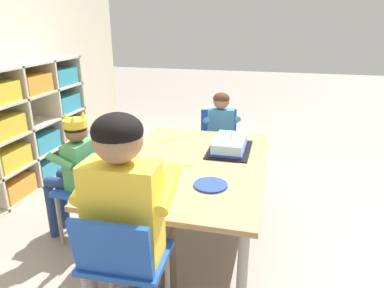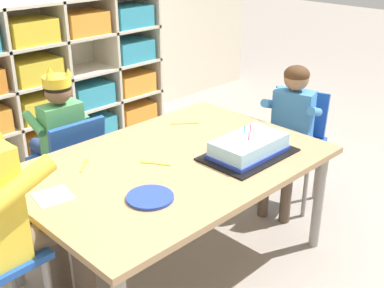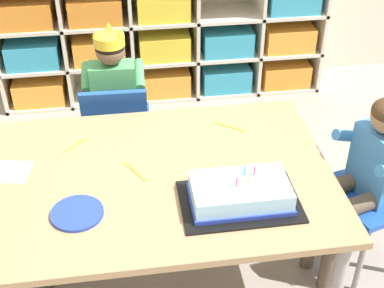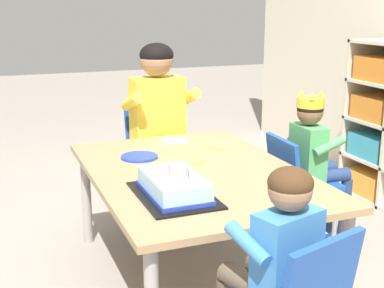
% 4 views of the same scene
% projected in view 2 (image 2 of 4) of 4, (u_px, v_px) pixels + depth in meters
% --- Properties ---
extents(ground, '(16.00, 16.00, 0.00)m').
position_uv_depth(ground, '(175.00, 262.00, 2.35)').
color(ground, gray).
extents(storage_cubby_shelf, '(2.01, 0.33, 1.04)m').
position_uv_depth(storage_cubby_shelf, '(34.00, 84.00, 3.28)').
color(storage_cubby_shelf, beige).
rests_on(storage_cubby_shelf, ground).
extents(activity_table, '(1.31, 0.90, 0.54)m').
position_uv_depth(activity_table, '(173.00, 171.00, 2.15)').
color(activity_table, '#A37F56').
rests_on(activity_table, ground).
extents(classroom_chair_blue, '(0.33, 0.31, 0.61)m').
position_uv_depth(classroom_chair_blue, '(71.00, 160.00, 2.52)').
color(classroom_chair_blue, '#1E4CA8').
rests_on(classroom_chair_blue, ground).
extents(child_with_crown, '(0.30, 0.31, 0.85)m').
position_uv_depth(child_with_crown, '(58.00, 127.00, 2.52)').
color(child_with_crown, '#4C9E5B').
rests_on(child_with_crown, ground).
extents(classroom_chair_guest_side, '(0.38, 0.40, 0.64)m').
position_uv_depth(classroom_chair_guest_side, '(294.00, 136.00, 2.76)').
color(classroom_chair_guest_side, '#1E4CA8').
rests_on(classroom_chair_guest_side, ground).
extents(guest_at_table_side, '(0.33, 0.33, 0.81)m').
position_uv_depth(guest_at_table_side, '(290.00, 121.00, 2.63)').
color(guest_at_table_side, '#3D7FBC').
rests_on(guest_at_table_side, ground).
extents(birthday_cake_on_tray, '(0.41, 0.28, 0.12)m').
position_uv_depth(birthday_cake_on_tray, '(249.00, 148.00, 2.17)').
color(birthday_cake_on_tray, black).
rests_on(birthday_cake_on_tray, activity_table).
extents(paper_plate_stack, '(0.18, 0.18, 0.01)m').
position_uv_depth(paper_plate_stack, '(150.00, 197.00, 1.83)').
color(paper_plate_stack, '#233DA3').
rests_on(paper_plate_stack, activity_table).
extents(paper_napkin_square, '(0.15, 0.15, 0.00)m').
position_uv_depth(paper_napkin_square, '(53.00, 196.00, 1.85)').
color(paper_napkin_square, white).
rests_on(paper_napkin_square, activity_table).
extents(fork_at_table_front_edge, '(0.10, 0.10, 0.00)m').
position_uv_depth(fork_at_table_front_edge, '(85.00, 164.00, 2.10)').
color(fork_at_table_front_edge, yellow).
rests_on(fork_at_table_front_edge, activity_table).
extents(fork_near_child_seat, '(0.08, 0.13, 0.00)m').
position_uv_depth(fork_near_child_seat, '(154.00, 163.00, 2.11)').
color(fork_near_child_seat, yellow).
rests_on(fork_near_child_seat, activity_table).
extents(fork_near_cake_tray, '(0.12, 0.10, 0.00)m').
position_uv_depth(fork_near_cake_tray, '(187.00, 123.00, 2.53)').
color(fork_near_cake_tray, yellow).
rests_on(fork_near_cake_tray, activity_table).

